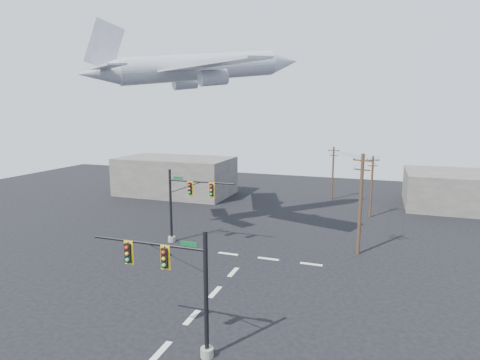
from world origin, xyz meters
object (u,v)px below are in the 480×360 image
at_px(signal_mast_far, 184,205).
at_px(utility_pole_b, 372,186).
at_px(signal_mast_near, 180,287).
at_px(utility_pole_c, 333,172).
at_px(airliner, 200,68).
at_px(utility_pole_a, 360,203).

relative_size(signal_mast_far, utility_pole_b, 0.97).
relative_size(signal_mast_near, signal_mast_far, 0.97).
bearing_deg(signal_mast_far, utility_pole_c, 65.19).
bearing_deg(airliner, signal_mast_far, -134.73).
distance_m(utility_pole_a, utility_pole_b, 14.41).
distance_m(signal_mast_near, signal_mast_far, 19.04).
xyz_separation_m(signal_mast_near, signal_mast_far, (-8.51, 17.03, 0.18)).
xyz_separation_m(signal_mast_near, utility_pole_a, (8.64, 19.76, 1.12)).
bearing_deg(airliner, signal_mast_near, -114.10).
height_order(signal_mast_near, utility_pole_b, utility_pole_b).
bearing_deg(utility_pole_c, utility_pole_a, -73.61).
bearing_deg(utility_pole_a, airliner, -164.09).
relative_size(utility_pole_a, utility_pole_b, 1.22).
relative_size(signal_mast_far, airliner, 0.37).
height_order(utility_pole_c, airliner, airliner).
bearing_deg(utility_pole_b, utility_pole_a, -105.76).
distance_m(signal_mast_far, utility_pole_b, 24.72).
height_order(utility_pole_a, utility_pole_b, utility_pole_a).
xyz_separation_m(signal_mast_near, utility_pole_b, (9.35, 34.12, 0.20)).
relative_size(signal_mast_near, airliner, 0.36).
xyz_separation_m(signal_mast_far, airliner, (-0.08, 4.66, 13.96)).
height_order(signal_mast_near, airliner, airliner).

